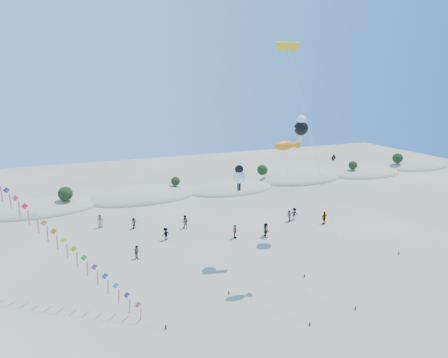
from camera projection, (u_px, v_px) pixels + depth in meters
The scene contains 8 objects.
dune_ridge at pixel (148, 196), 64.55m from camera, with size 145.30×11.49×5.57m.
kite_train at pixel (31, 213), 33.07m from camera, with size 18.02×18.18×15.51m.
fish_kite at pixel (287, 146), 34.62m from camera, with size 3.29×8.39×13.81m.
cartoon_kite_low at pixel (239, 176), 39.40m from camera, with size 4.58×7.16×10.66m.
cartoon_kite_high at pixel (301, 127), 45.34m from camera, with size 6.51×11.07×15.28m.
parafoil_kite at pixel (289, 50), 39.50m from camera, with size 2.50×14.69×23.22m.
dark_kite at pixel (348, 179), 48.67m from camera, with size 1.36×11.93×9.72m.
beachgoers at pixel (222, 225), 49.33m from camera, with size 29.92×12.46×1.84m.
Camera 1 is at (-10.03, -17.08, 18.87)m, focal length 30.00 mm.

